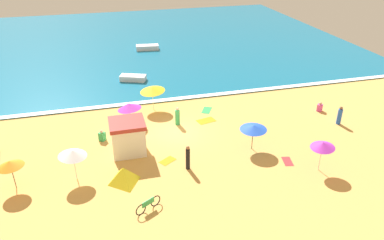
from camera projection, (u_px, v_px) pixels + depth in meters
ground_plane at (177, 132)px, 29.70m from camera, size 60.00×60.00×0.00m
ocean_water at (135, 41)px, 53.64m from camera, size 60.00×44.00×0.10m
wave_breaker_foam at (162, 100)px, 35.04m from camera, size 57.00×0.70×0.01m
lifeguard_cabana at (128, 137)px, 26.59m from camera, size 2.53×2.39×2.51m
beach_umbrella_0 at (72, 153)px, 23.26m from camera, size 2.21×2.19×2.32m
beach_umbrella_1 at (323, 145)px, 24.18m from camera, size 1.87×1.85×2.29m
beach_umbrella_2 at (129, 106)px, 30.23m from camera, size 2.79×2.77×2.03m
beach_umbrella_3 at (253, 127)px, 26.68m from camera, size 2.83×2.83×2.02m
beach_umbrella_4 at (10, 164)px, 22.53m from camera, size 2.33×2.33×2.06m
beach_umbrella_5 at (152, 89)px, 32.65m from camera, size 2.97×2.95×2.29m
beach_tent at (124, 175)px, 23.70m from camera, size 1.90×2.13×1.08m
parked_bicycle at (148, 205)px, 21.36m from camera, size 1.61×0.95×0.76m
beachgoer_0 at (188, 158)px, 24.83m from camera, size 0.42×0.42×1.81m
beachgoer_1 at (320, 107)px, 33.05m from camera, size 0.60×0.60×0.86m
beachgoer_2 at (102, 136)px, 28.41m from camera, size 0.61×0.61×0.92m
beachgoer_4 at (340, 116)px, 30.67m from camera, size 0.45×0.45×1.61m
beachgoer_5 at (177, 117)px, 30.58m from camera, size 0.45×0.45×1.58m
beach_towel_0 at (207, 110)px, 33.32m from camera, size 1.34×1.61×0.01m
beach_towel_1 at (206, 121)px, 31.49m from camera, size 1.74×1.27×0.01m
beach_towel_2 at (168, 161)px, 26.06m from camera, size 1.35×1.22×0.01m
beach_towel_3 at (287, 161)px, 25.99m from camera, size 0.84×1.27×0.01m
small_boat_0 at (133, 78)px, 39.46m from camera, size 2.97×2.06×0.58m
small_boat_1 at (147, 47)px, 49.53m from camera, size 3.12×1.59×0.62m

